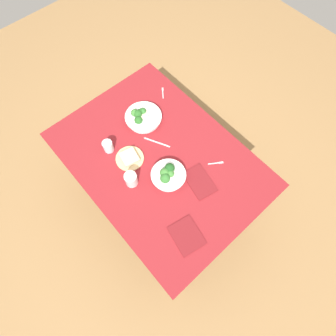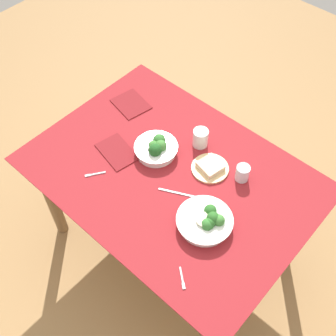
{
  "view_description": "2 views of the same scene",
  "coord_description": "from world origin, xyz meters",
  "px_view_note": "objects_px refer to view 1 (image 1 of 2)",
  "views": [
    {
      "loc": [
        -0.66,
        0.5,
        2.4
      ],
      "look_at": [
        -0.1,
        0.0,
        0.75
      ],
      "focal_mm": 29.23,
      "sensor_mm": 36.0,
      "label": 1
    },
    {
      "loc": [
        0.84,
        -0.95,
        2.46
      ],
      "look_at": [
        -0.03,
        0.01,
        0.75
      ],
      "focal_mm": 45.41,
      "sensor_mm": 36.0,
      "label": 2
    }
  ],
  "objects_px": {
    "napkin_folded_upper": "(187,235)",
    "water_glass_side": "(108,146)",
    "water_glass_center": "(131,179)",
    "table_knife_left": "(157,142)",
    "broccoli_bowl_near": "(142,117)",
    "napkin_folded_lower": "(200,181)",
    "fork_by_near_bowl": "(163,92)",
    "broccoli_bowl_far": "(168,175)",
    "fork_by_far_bowl": "(216,163)",
    "bread_side_plate": "(130,158)"
  },
  "relations": [
    {
      "from": "bread_side_plate",
      "to": "water_glass_side",
      "type": "height_order",
      "value": "water_glass_side"
    },
    {
      "from": "broccoli_bowl_far",
      "to": "bread_side_plate",
      "type": "bearing_deg",
      "value": 20.89
    },
    {
      "from": "broccoli_bowl_near",
      "to": "fork_by_near_bowl",
      "type": "bearing_deg",
      "value": -71.35
    },
    {
      "from": "water_glass_center",
      "to": "table_knife_left",
      "type": "bearing_deg",
      "value": -69.36
    },
    {
      "from": "fork_by_far_bowl",
      "to": "napkin_folded_upper",
      "type": "bearing_deg",
      "value": -121.21
    },
    {
      "from": "fork_by_near_bowl",
      "to": "napkin_folded_upper",
      "type": "height_order",
      "value": "napkin_folded_upper"
    },
    {
      "from": "napkin_folded_upper",
      "to": "broccoli_bowl_far",
      "type": "bearing_deg",
      "value": -25.0
    },
    {
      "from": "broccoli_bowl_near",
      "to": "bread_side_plate",
      "type": "relative_size",
      "value": 1.38
    },
    {
      "from": "broccoli_bowl_far",
      "to": "broccoli_bowl_near",
      "type": "distance_m",
      "value": 0.49
    },
    {
      "from": "fork_by_far_bowl",
      "to": "table_knife_left",
      "type": "height_order",
      "value": "same"
    },
    {
      "from": "bread_side_plate",
      "to": "fork_by_far_bowl",
      "type": "distance_m",
      "value": 0.58
    },
    {
      "from": "water_glass_center",
      "to": "table_knife_left",
      "type": "height_order",
      "value": "water_glass_center"
    },
    {
      "from": "broccoli_bowl_far",
      "to": "water_glass_side",
      "type": "height_order",
      "value": "broccoli_bowl_far"
    },
    {
      "from": "fork_by_near_bowl",
      "to": "napkin_folded_lower",
      "type": "distance_m",
      "value": 0.77
    },
    {
      "from": "fork_by_near_bowl",
      "to": "napkin_folded_lower",
      "type": "relative_size",
      "value": 0.38
    },
    {
      "from": "fork_by_near_bowl",
      "to": "table_knife_left",
      "type": "distance_m",
      "value": 0.44
    },
    {
      "from": "broccoli_bowl_near",
      "to": "napkin_folded_lower",
      "type": "relative_size",
      "value": 1.19
    },
    {
      "from": "fork_by_far_bowl",
      "to": "napkin_folded_upper",
      "type": "relative_size",
      "value": 0.46
    },
    {
      "from": "table_knife_left",
      "to": "napkin_folded_lower",
      "type": "bearing_deg",
      "value": -24.38
    },
    {
      "from": "bread_side_plate",
      "to": "fork_by_near_bowl",
      "type": "xyz_separation_m",
      "value": [
        0.28,
        -0.54,
        -0.01
      ]
    },
    {
      "from": "broccoli_bowl_near",
      "to": "fork_by_near_bowl",
      "type": "relative_size",
      "value": 3.09
    },
    {
      "from": "broccoli_bowl_far",
      "to": "fork_by_near_bowl",
      "type": "distance_m",
      "value": 0.7
    },
    {
      "from": "napkin_folded_upper",
      "to": "table_knife_left",
      "type": "bearing_deg",
      "value": -25.07
    },
    {
      "from": "water_glass_center",
      "to": "water_glass_side",
      "type": "distance_m",
      "value": 0.3
    },
    {
      "from": "broccoli_bowl_far",
      "to": "bread_side_plate",
      "type": "relative_size",
      "value": 1.19
    },
    {
      "from": "water_glass_center",
      "to": "water_glass_side",
      "type": "height_order",
      "value": "water_glass_center"
    },
    {
      "from": "fork_by_near_bowl",
      "to": "napkin_folded_lower",
      "type": "bearing_deg",
      "value": -164.13
    },
    {
      "from": "broccoli_bowl_far",
      "to": "napkin_folded_upper",
      "type": "height_order",
      "value": "broccoli_bowl_far"
    },
    {
      "from": "broccoli_bowl_far",
      "to": "table_knife_left",
      "type": "distance_m",
      "value": 0.28
    },
    {
      "from": "napkin_folded_upper",
      "to": "napkin_folded_lower",
      "type": "distance_m",
      "value": 0.36
    },
    {
      "from": "broccoli_bowl_far",
      "to": "fork_by_near_bowl",
      "type": "height_order",
      "value": "broccoli_bowl_far"
    },
    {
      "from": "napkin_folded_lower",
      "to": "napkin_folded_upper",
      "type": "bearing_deg",
      "value": 123.4
    },
    {
      "from": "napkin_folded_lower",
      "to": "table_knife_left",
      "type": "bearing_deg",
      "value": 2.41
    },
    {
      "from": "napkin_folded_upper",
      "to": "water_glass_side",
      "type": "bearing_deg",
      "value": -0.13
    },
    {
      "from": "napkin_folded_lower",
      "to": "fork_by_near_bowl",
      "type": "bearing_deg",
      "value": -22.92
    },
    {
      "from": "broccoli_bowl_far",
      "to": "water_glass_side",
      "type": "distance_m",
      "value": 0.45
    },
    {
      "from": "fork_by_far_bowl",
      "to": "fork_by_near_bowl",
      "type": "xyz_separation_m",
      "value": [
        0.69,
        -0.12,
        0.0
      ]
    },
    {
      "from": "table_knife_left",
      "to": "napkin_folded_upper",
      "type": "bearing_deg",
      "value": -51.86
    },
    {
      "from": "table_knife_left",
      "to": "napkin_folded_lower",
      "type": "xyz_separation_m",
      "value": [
        -0.41,
        -0.02,
        0.0
      ]
    },
    {
      "from": "table_knife_left",
      "to": "broccoli_bowl_near",
      "type": "bearing_deg",
      "value": 141.08
    },
    {
      "from": "bread_side_plate",
      "to": "napkin_folded_upper",
      "type": "bearing_deg",
      "value": 174.36
    },
    {
      "from": "broccoli_bowl_near",
      "to": "water_glass_side",
      "type": "xyz_separation_m",
      "value": [
        -0.04,
        0.33,
        0.01
      ]
    },
    {
      "from": "water_glass_side",
      "to": "broccoli_bowl_far",
      "type": "bearing_deg",
      "value": -158.84
    },
    {
      "from": "table_knife_left",
      "to": "napkin_folded_upper",
      "type": "distance_m",
      "value": 0.67
    },
    {
      "from": "water_glass_center",
      "to": "water_glass_side",
      "type": "bearing_deg",
      "value": -6.54
    },
    {
      "from": "fork_by_far_bowl",
      "to": "water_glass_center",
      "type": "bearing_deg",
      "value": -173.46
    },
    {
      "from": "water_glass_center",
      "to": "napkin_folded_upper",
      "type": "bearing_deg",
      "value": -176.22
    },
    {
      "from": "fork_by_far_bowl",
      "to": "napkin_folded_upper",
      "type": "height_order",
      "value": "napkin_folded_upper"
    },
    {
      "from": "broccoli_bowl_far",
      "to": "water_glass_side",
      "type": "xyz_separation_m",
      "value": [
        0.42,
        0.16,
        0.0
      ]
    },
    {
      "from": "water_glass_center",
      "to": "fork_by_near_bowl",
      "type": "xyz_separation_m",
      "value": [
        0.42,
        -0.63,
        -0.05
      ]
    }
  ]
}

